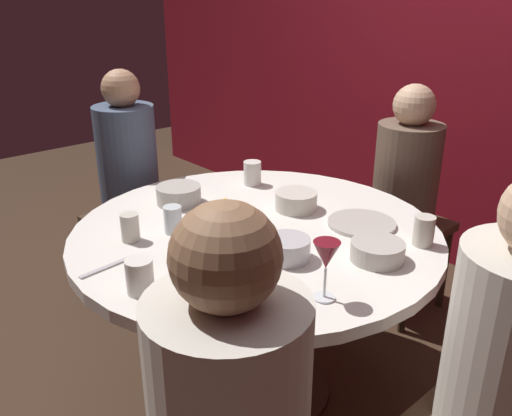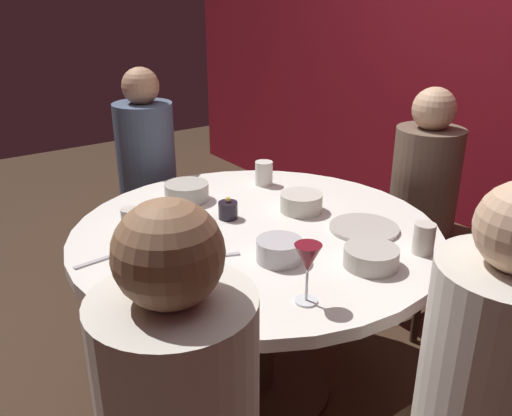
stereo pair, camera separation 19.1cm
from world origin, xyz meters
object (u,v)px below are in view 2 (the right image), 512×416
object	(u,v)px
dinner_plate	(364,228)
cup_by_left_diner	(174,216)
seated_diner_left	(147,164)
bowl_sauce_side	(187,192)
bowl_salad_center	(371,257)
bowl_serving_large	(279,250)
cup_far_edge	(264,173)
cup_center_front	(424,239)
candle_holder	(228,210)
seated_diner_front_right	(180,414)
cup_near_candle	(127,270)
seated_diner_right	(494,367)
bowl_small_white	(301,202)
cell_phone	(202,294)
seated_diner_back	(425,182)
cup_by_right_diner	(131,222)
dining_table	(256,265)
wine_glass	(308,261)

from	to	relation	value
dinner_plate	cup_by_left_diner	bearing A→B (deg)	-126.61
seated_diner_left	bowl_sauce_side	world-z (taller)	seated_diner_left
cup_by_left_diner	bowl_salad_center	bearing A→B (deg)	31.16
bowl_serving_large	cup_far_edge	world-z (taller)	cup_far_edge
cup_center_front	cup_far_edge	size ratio (longest dim) A/B	0.99
candle_holder	seated_diner_front_right	bearing A→B (deg)	-38.31
seated_diner_front_right	cup_far_edge	distance (m)	1.41
seated_diner_front_right	candle_holder	size ratio (longest dim) A/B	13.79
cup_near_candle	seated_diner_right	bearing A→B (deg)	32.64
seated_diner_right	bowl_small_white	world-z (taller)	seated_diner_right
seated_diner_right	bowl_serving_large	xyz separation A→B (m)	(-0.70, -0.08, 0.03)
cell_phone	bowl_small_white	xyz separation A→B (m)	(-0.31, 0.62, 0.03)
cup_by_left_diner	cup_far_edge	xyz separation A→B (m)	(-0.19, 0.54, 0.00)
seated_diner_left	seated_diner_right	distance (m)	1.86
seated_diner_back	dinner_plate	xyz separation A→B (m)	(0.24, -0.64, 0.03)
seated_diner_back	seated_diner_front_right	xyz separation A→B (m)	(0.66, -1.62, 0.03)
bowl_sauce_side	cup_far_edge	world-z (taller)	cup_far_edge
dinner_plate	seated_diner_front_right	bearing A→B (deg)	-66.23
candle_holder	cup_by_right_diner	distance (m)	0.36
bowl_sauce_side	dining_table	bearing A→B (deg)	9.65
wine_glass	cup_by_left_diner	xyz separation A→B (m)	(-0.65, -0.07, -0.08)
cup_center_front	cup_far_edge	distance (m)	0.83
seated_diner_right	cup_near_candle	bearing A→B (deg)	32.64
cup_by_left_diner	cup_by_right_diner	world-z (taller)	same
cell_phone	bowl_serving_large	xyz separation A→B (m)	(-0.04, 0.31, 0.03)
seated_diner_front_right	cup_by_left_diner	size ratio (longest dim) A/B	12.27
seated_diner_back	bowl_serving_large	xyz separation A→B (m)	(0.24, -1.03, 0.06)
seated_diner_left	wine_glass	size ratio (longest dim) A/B	6.78
seated_diner_right	bowl_serving_large	size ratio (longest dim) A/B	7.95
bowl_serving_large	cup_by_left_diner	world-z (taller)	cup_by_left_diner
bowl_serving_large	cup_near_candle	distance (m)	0.47
wine_glass	cup_by_right_diner	bearing A→B (deg)	-162.74
seated_diner_back	bowl_serving_large	distance (m)	1.06
seated_diner_back	bowl_small_white	world-z (taller)	seated_diner_back
wine_glass	bowl_small_white	bearing A→B (deg)	141.24
bowl_serving_large	bowl_salad_center	xyz separation A→B (m)	(0.20, 0.21, -0.00)
cup_by_right_diner	cup_center_front	world-z (taller)	cup_center_front
seated_diner_right	bowl_salad_center	world-z (taller)	seated_diner_right
bowl_small_white	cup_by_right_diner	distance (m)	0.65
seated_diner_left	bowl_sauce_side	size ratio (longest dim) A/B	6.68
dining_table	cup_by_left_diner	distance (m)	0.36
seated_diner_right	seated_diner_left	bearing A→B (deg)	0.00
candle_holder	bowl_sauce_side	size ratio (longest dim) A/B	0.49
seated_diner_back	seated_diner_left	bearing A→B (deg)	-44.06
seated_diner_right	cup_by_right_diner	size ratio (longest dim) A/B	12.04
cup_near_candle	dinner_plate	bearing A→B (deg)	81.24
dining_table	candle_holder	world-z (taller)	candle_holder
seated_diner_left	cell_phone	size ratio (longest dim) A/B	8.53
seated_diner_right	cup_center_front	world-z (taller)	seated_diner_right
cell_phone	bowl_salad_center	world-z (taller)	bowl_salad_center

